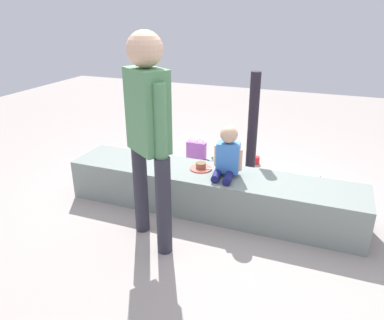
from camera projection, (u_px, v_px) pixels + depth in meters
The scene contains 12 objects.
ground_plane at pixel (210, 209), 3.73m from camera, with size 12.00×12.00×0.00m, color #A39891.
concrete_ledge at pixel (211, 191), 3.65m from camera, with size 2.87×0.55×0.40m, color gray.
child_seated at pixel (227, 155), 3.43m from camera, with size 0.28×0.33×0.48m.
adult_standing at pixel (148, 124), 2.85m from camera, with size 0.45×0.37×1.74m.
cake_plate at pixel (201, 167), 3.65m from camera, with size 0.22×0.22×0.07m.
gift_bag at pixel (196, 154), 4.67m from camera, with size 0.24×0.08×0.37m.
railing_post at pixel (252, 143), 4.11m from camera, with size 0.36×0.36×1.27m.
water_bottle_near_gift at pixel (149, 168), 4.42m from camera, with size 0.06×0.06×0.23m.
water_bottle_far_side at pixel (212, 166), 4.51m from camera, with size 0.06×0.06×0.21m.
party_cup_red at pixel (256, 160), 4.79m from camera, with size 0.09×0.09×0.09m, color red.
cake_box_white at pixel (305, 180), 4.21m from camera, with size 0.26×0.27×0.12m, color white.
handbag_black_leather at pixel (206, 177), 4.14m from camera, with size 0.29×0.14×0.34m.
Camera 1 is at (1.01, -3.10, 1.89)m, focal length 34.78 mm.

